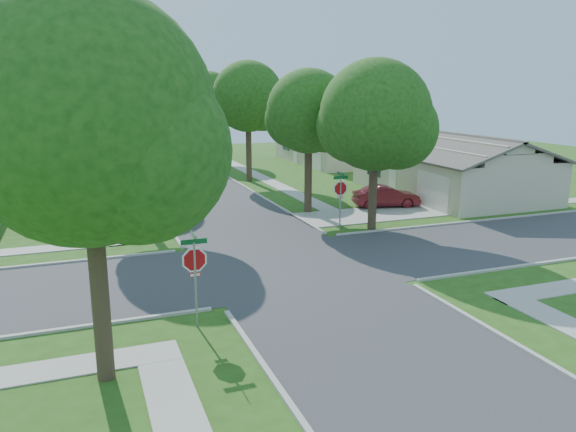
% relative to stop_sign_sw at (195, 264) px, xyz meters
% --- Properties ---
extents(ground, '(100.00, 100.00, 0.00)m').
position_rel_stop_sign_sw_xyz_m(ground, '(4.70, 4.70, -2.03)').
color(ground, '#2D4C14').
rests_on(ground, ground).
extents(road_ns, '(7.00, 100.00, 0.02)m').
position_rel_stop_sign_sw_xyz_m(road_ns, '(4.70, 4.70, -2.03)').
color(road_ns, '#333335').
rests_on(road_ns, ground).
extents(sidewalk_ne, '(1.20, 40.00, 0.04)m').
position_rel_stop_sign_sw_xyz_m(sidewalk_ne, '(10.80, 30.70, -2.01)').
color(sidewalk_ne, '#9E9B91').
rests_on(sidewalk_ne, ground).
extents(sidewalk_nw, '(1.20, 40.00, 0.04)m').
position_rel_stop_sign_sw_xyz_m(sidewalk_nw, '(-1.40, 30.70, -2.01)').
color(sidewalk_nw, '#9E9B91').
rests_on(sidewalk_nw, ground).
extents(driveway, '(8.80, 3.60, 0.05)m').
position_rel_stop_sign_sw_xyz_m(driveway, '(12.60, 11.80, -2.01)').
color(driveway, '#9E9B91').
rests_on(driveway, ground).
extents(stop_sign_sw, '(1.05, 0.80, 2.98)m').
position_rel_stop_sign_sw_xyz_m(stop_sign_sw, '(0.00, 0.00, 0.00)').
color(stop_sign_sw, gray).
rests_on(stop_sign_sw, ground).
extents(stop_sign_ne, '(1.05, 0.80, 2.98)m').
position_rel_stop_sign_sw_xyz_m(stop_sign_ne, '(9.40, 9.40, 0.00)').
color(stop_sign_ne, gray).
rests_on(stop_sign_ne, ground).
extents(tree_e_near, '(4.97, 4.80, 8.28)m').
position_rel_stop_sign_sw_xyz_m(tree_e_near, '(9.45, 13.71, 3.61)').
color(tree_e_near, '#38281C').
rests_on(tree_e_near, ground).
extents(tree_e_mid, '(5.59, 5.40, 9.21)m').
position_rel_stop_sign_sw_xyz_m(tree_e_mid, '(9.46, 25.71, 4.22)').
color(tree_e_mid, '#38281C').
rests_on(tree_e_mid, ground).
extents(tree_e_far, '(5.17, 5.00, 8.72)m').
position_rel_stop_sign_sw_xyz_m(tree_e_far, '(9.45, 38.71, 3.95)').
color(tree_e_far, '#38281C').
rests_on(tree_e_far, ground).
extents(tree_w_near, '(5.38, 5.20, 8.97)m').
position_rel_stop_sign_sw_xyz_m(tree_w_near, '(0.06, 13.71, 4.08)').
color(tree_w_near, '#38281C').
rests_on(tree_w_near, ground).
extents(tree_w_mid, '(5.80, 5.60, 9.56)m').
position_rel_stop_sign_sw_xyz_m(tree_w_mid, '(0.06, 25.71, 4.46)').
color(tree_w_mid, '#38281C').
rests_on(tree_w_mid, ground).
extents(tree_w_far, '(4.76, 4.60, 8.04)m').
position_rel_stop_sign_sw_xyz_m(tree_w_far, '(0.05, 38.71, 3.48)').
color(tree_w_far, '#38281C').
rests_on(tree_w_far, ground).
extents(tree_sw_corner, '(6.21, 6.00, 9.55)m').
position_rel_stop_sign_sw_xyz_m(tree_sw_corner, '(-2.74, -2.29, 4.23)').
color(tree_sw_corner, '#38281C').
rests_on(tree_sw_corner, ground).
extents(tree_ne_corner, '(5.80, 5.60, 8.66)m').
position_rel_stop_sign_sw_xyz_m(tree_ne_corner, '(11.06, 8.91, 3.56)').
color(tree_ne_corner, '#38281C').
rests_on(tree_ne_corner, ground).
extents(house_ne_near, '(8.42, 13.60, 4.23)m').
position_rel_stop_sign_sw_xyz_m(house_ne_near, '(20.69, 15.70, -0.51)').
color(house_ne_near, '#BEB096').
rests_on(house_ne_near, ground).
extents(house_ne_far, '(8.42, 13.60, 4.23)m').
position_rel_stop_sign_sw_xyz_m(house_ne_far, '(20.69, 33.70, -0.51)').
color(house_ne_far, '#BEB096').
rests_on(house_ne_far, ground).
extents(car_driveway, '(4.21, 2.22, 1.32)m').
position_rel_stop_sign_sw_xyz_m(car_driveway, '(14.47, 13.40, -1.37)').
color(car_driveway, '#501016').
rests_on(car_driveway, ground).
extents(car_curb_east, '(1.89, 4.50, 1.52)m').
position_rel_stop_sign_sw_xyz_m(car_curb_east, '(5.90, 37.31, -1.27)').
color(car_curb_east, black).
rests_on(car_curb_east, ground).
extents(car_curb_west, '(1.88, 4.30, 1.23)m').
position_rel_stop_sign_sw_xyz_m(car_curb_west, '(1.50, 44.60, -1.42)').
color(car_curb_west, black).
rests_on(car_curb_west, ground).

